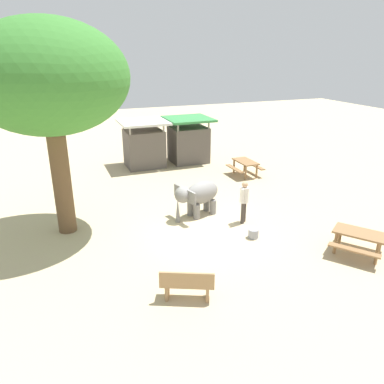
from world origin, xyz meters
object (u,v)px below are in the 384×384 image
shade_tree_main (48,79)px  market_stall_green (188,142)px  picnic_table_far (245,164)px  market_stall_white (144,146)px  elephant (198,195)px  picnic_table_near (359,238)px  wooden_bench (187,284)px  feed_bucket (253,233)px  person_handler (244,199)px

shade_tree_main → market_stall_green: (7.18, 6.74, -4.07)m
picnic_table_far → market_stall_white: 5.64m
elephant → picnic_table_near: elephant is taller
shade_tree_main → picnic_table_near: 10.85m
wooden_bench → feed_bucket: size_ratio=4.00×
elephant → shade_tree_main: (-4.81, 0.52, 4.34)m
shade_tree_main → feed_bucket: (5.92, -2.91, -5.05)m
market_stall_green → market_stall_white: bearing=180.0°
wooden_bench → feed_bucket: 4.09m
elephant → picnic_table_far: bearing=-153.0°
feed_bucket → elephant: bearing=114.8°
feed_bucket → shade_tree_main: bearing=153.8°
market_stall_green → picnic_table_near: bearing=-84.1°
person_handler → market_stall_white: bearing=-33.0°
shade_tree_main → picnic_table_far: shade_tree_main is taller
picnic_table_near → elephant: bearing=2.4°
picnic_table_far → feed_bucket: size_ratio=4.26×
wooden_bench → shade_tree_main: bearing=140.9°
elephant → picnic_table_far: elephant is taller
market_stall_green → feed_bucket: 9.78m
market_stall_white → shade_tree_main: bearing=-124.2°
person_handler → market_stall_white: 8.58m
shade_tree_main → wooden_bench: bearing=-63.9°
person_handler → picnic_table_far: person_handler is taller
shade_tree_main → wooden_bench: shade_tree_main is taller
shade_tree_main → market_stall_white: shade_tree_main is taller
elephant → picnic_table_near: (3.59, -4.54, -0.29)m
market_stall_white → person_handler: bearing=-79.3°
picnic_table_near → market_stall_white: size_ratio=0.83×
elephant → market_stall_green: (2.37, 7.26, 0.26)m
person_handler → wooden_bench: bearing=91.2°
shade_tree_main → picnic_table_far: (8.97, 3.23, -4.62)m
market_stall_white → market_stall_green: (2.60, 0.00, 0.00)m
elephant → shade_tree_main: shade_tree_main is taller
elephant → person_handler: bearing=124.4°
picnic_table_far → wooden_bench: bearing=-38.1°
wooden_bench → market_stall_white: bearing=105.4°
market_stall_white → market_stall_green: bearing=0.0°
picnic_table_far → market_stall_white: (-4.39, 3.50, 0.55)m
shade_tree_main → market_stall_white: (4.58, 6.74, -4.07)m
picnic_table_far → feed_bucket: 6.87m
picnic_table_near → feed_bucket: picnic_table_near is taller
wooden_bench → picnic_table_near: (5.81, 0.21, 0.12)m
person_handler → feed_bucket: 1.47m
person_handler → shade_tree_main: size_ratio=0.23×
shade_tree_main → person_handler: bearing=-15.3°
shade_tree_main → market_stall_green: shade_tree_main is taller
elephant → market_stall_green: market_stall_green is taller
market_stall_white → picnic_table_far: bearing=-38.6°
shade_tree_main → feed_bucket: size_ratio=19.62×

